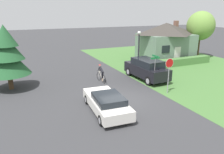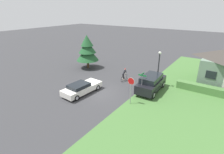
{
  "view_description": "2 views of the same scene",
  "coord_description": "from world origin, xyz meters",
  "px_view_note": "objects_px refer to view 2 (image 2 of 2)",
  "views": [
    {
      "loc": [
        -6.64,
        -13.03,
        6.22
      ],
      "look_at": [
        -0.1,
        1.32,
        1.45
      ],
      "focal_mm": 35.0,
      "sensor_mm": 36.0,
      "label": 1
    },
    {
      "loc": [
        11.22,
        -14.02,
        8.99
      ],
      "look_at": [
        0.21,
        2.1,
        1.29
      ],
      "focal_mm": 28.0,
      "sensor_mm": 36.0,
      "label": 2
    }
  ],
  "objects_px": {
    "sedan_left_lane": "(82,88)",
    "street_lamp": "(159,64)",
    "parked_suv_right": "(151,83)",
    "street_name_sign": "(142,80)",
    "conifer_tall_near": "(87,50)",
    "cyclist": "(124,75)",
    "stop_sign": "(131,85)"
  },
  "relations": [
    {
      "from": "sedan_left_lane",
      "to": "conifer_tall_near",
      "type": "distance_m",
      "value": 9.44
    },
    {
      "from": "street_name_sign",
      "to": "conifer_tall_near",
      "type": "bearing_deg",
      "value": 160.08
    },
    {
      "from": "sedan_left_lane",
      "to": "street_lamp",
      "type": "height_order",
      "value": "street_lamp"
    },
    {
      "from": "parked_suv_right",
      "to": "street_lamp",
      "type": "height_order",
      "value": "street_lamp"
    },
    {
      "from": "cyclist",
      "to": "stop_sign",
      "type": "xyz_separation_m",
      "value": [
        3.63,
        -4.91,
        1.23
      ]
    },
    {
      "from": "parked_suv_right",
      "to": "stop_sign",
      "type": "bearing_deg",
      "value": 170.01
    },
    {
      "from": "street_lamp",
      "to": "street_name_sign",
      "type": "xyz_separation_m",
      "value": [
        -0.46,
        -3.48,
        -1.07
      ]
    },
    {
      "from": "parked_suv_right",
      "to": "sedan_left_lane",
      "type": "bearing_deg",
      "value": 126.92
    },
    {
      "from": "street_name_sign",
      "to": "conifer_tall_near",
      "type": "distance_m",
      "value": 12.15
    },
    {
      "from": "parked_suv_right",
      "to": "stop_sign",
      "type": "distance_m",
      "value": 4.07
    },
    {
      "from": "cyclist",
      "to": "street_name_sign",
      "type": "distance_m",
      "value": 4.87
    },
    {
      "from": "sedan_left_lane",
      "to": "street_lamp",
      "type": "distance_m",
      "value": 9.45
    },
    {
      "from": "cyclist",
      "to": "stop_sign",
      "type": "distance_m",
      "value": 6.23
    },
    {
      "from": "stop_sign",
      "to": "street_lamp",
      "type": "height_order",
      "value": "street_lamp"
    },
    {
      "from": "street_name_sign",
      "to": "cyclist",
      "type": "bearing_deg",
      "value": 143.84
    },
    {
      "from": "conifer_tall_near",
      "to": "cyclist",
      "type": "bearing_deg",
      "value": -9.94
    },
    {
      "from": "stop_sign",
      "to": "conifer_tall_near",
      "type": "xyz_separation_m",
      "value": [
        -11.17,
        6.23,
        0.99
      ]
    },
    {
      "from": "parked_suv_right",
      "to": "street_lamp",
      "type": "distance_m",
      "value": 2.55
    },
    {
      "from": "sedan_left_lane",
      "to": "cyclist",
      "type": "relative_size",
      "value": 2.7
    },
    {
      "from": "parked_suv_right",
      "to": "street_name_sign",
      "type": "relative_size",
      "value": 1.89
    },
    {
      "from": "cyclist",
      "to": "street_name_sign",
      "type": "height_order",
      "value": "street_name_sign"
    },
    {
      "from": "conifer_tall_near",
      "to": "sedan_left_lane",
      "type": "bearing_deg",
      "value": -52.87
    },
    {
      "from": "cyclist",
      "to": "parked_suv_right",
      "type": "relative_size",
      "value": 0.36
    },
    {
      "from": "stop_sign",
      "to": "street_name_sign",
      "type": "bearing_deg",
      "value": -95.62
    },
    {
      "from": "parked_suv_right",
      "to": "street_name_sign",
      "type": "xyz_separation_m",
      "value": [
        -0.36,
        -1.8,
        0.84
      ]
    },
    {
      "from": "sedan_left_lane",
      "to": "street_lamp",
      "type": "xyz_separation_m",
      "value": [
        6.31,
        6.65,
        2.27
      ]
    },
    {
      "from": "parked_suv_right",
      "to": "conifer_tall_near",
      "type": "height_order",
      "value": "conifer_tall_near"
    },
    {
      "from": "street_lamp",
      "to": "conifer_tall_near",
      "type": "height_order",
      "value": "conifer_tall_near"
    },
    {
      "from": "street_lamp",
      "to": "parked_suv_right",
      "type": "bearing_deg",
      "value": -93.12
    },
    {
      "from": "sedan_left_lane",
      "to": "street_name_sign",
      "type": "height_order",
      "value": "street_name_sign"
    },
    {
      "from": "cyclist",
      "to": "conifer_tall_near",
      "type": "relative_size",
      "value": 0.34
    },
    {
      "from": "cyclist",
      "to": "sedan_left_lane",
      "type": "bearing_deg",
      "value": 156.51
    }
  ]
}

